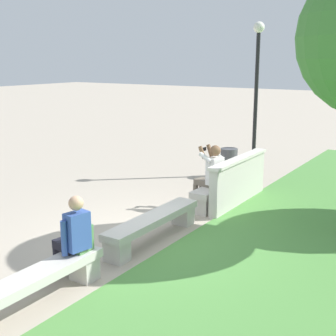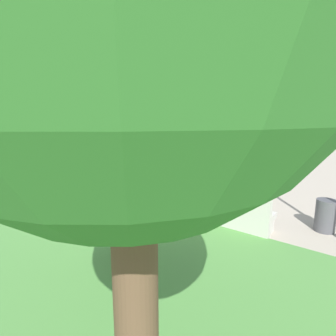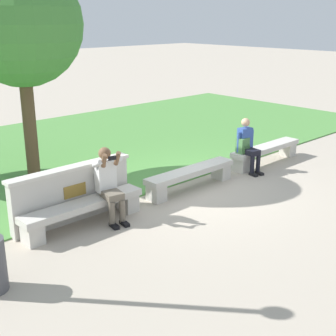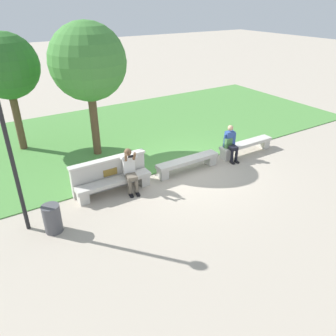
{
  "view_description": "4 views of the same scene",
  "coord_description": "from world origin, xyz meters",
  "px_view_note": "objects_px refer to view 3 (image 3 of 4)",
  "views": [
    {
      "loc": [
        6.12,
        4.25,
        3.02
      ],
      "look_at": [
        -0.94,
        -0.31,
        1.04
      ],
      "focal_mm": 50.0,
      "sensor_mm": 36.0,
      "label": 1
    },
    {
      "loc": [
        -5.37,
        5.85,
        2.59
      ],
      "look_at": [
        -0.51,
        -0.36,
        1.07
      ],
      "focal_mm": 28.0,
      "sensor_mm": 36.0,
      "label": 2
    },
    {
      "loc": [
        -6.73,
        -6.46,
        3.51
      ],
      "look_at": [
        -1.04,
        -0.41,
        0.8
      ],
      "focal_mm": 50.0,
      "sensor_mm": 36.0,
      "label": 3
    },
    {
      "loc": [
        -5.79,
        -7.98,
        5.25
      ],
      "look_at": [
        -1.26,
        -0.76,
        0.79
      ],
      "focal_mm": 35.0,
      "sensor_mm": 36.0,
      "label": 4
    }
  ],
  "objects_px": {
    "person_distant": "(248,144)",
    "bench_main": "(84,209)",
    "bench_near": "(191,175)",
    "bench_mid": "(266,151)",
    "tree_left_background": "(20,25)",
    "backpack": "(243,146)",
    "person_photographer": "(109,181)"
  },
  "relations": [
    {
      "from": "person_distant",
      "to": "bench_main",
      "type": "bearing_deg",
      "value": 179.17
    },
    {
      "from": "bench_near",
      "to": "person_distant",
      "type": "height_order",
      "value": "person_distant"
    },
    {
      "from": "bench_mid",
      "to": "tree_left_background",
      "type": "distance_m",
      "value": 6.34
    },
    {
      "from": "bench_near",
      "to": "person_distant",
      "type": "distance_m",
      "value": 1.86
    },
    {
      "from": "bench_main",
      "to": "backpack",
      "type": "relative_size",
      "value": 5.41
    },
    {
      "from": "bench_near",
      "to": "bench_mid",
      "type": "bearing_deg",
      "value": 0.0
    },
    {
      "from": "bench_mid",
      "to": "bench_main",
      "type": "bearing_deg",
      "value": 180.0
    },
    {
      "from": "bench_mid",
      "to": "backpack",
      "type": "xyz_separation_m",
      "value": [
        -0.93,
        0.01,
        0.32
      ]
    },
    {
      "from": "backpack",
      "to": "tree_left_background",
      "type": "height_order",
      "value": "tree_left_background"
    },
    {
      "from": "bench_main",
      "to": "person_distant",
      "type": "xyz_separation_m",
      "value": [
        4.49,
        -0.06,
        0.36
      ]
    },
    {
      "from": "tree_left_background",
      "to": "person_distant",
      "type": "bearing_deg",
      "value": -37.24
    },
    {
      "from": "person_photographer",
      "to": "tree_left_background",
      "type": "bearing_deg",
      "value": 88.31
    },
    {
      "from": "backpack",
      "to": "bench_mid",
      "type": "bearing_deg",
      "value": -0.6
    },
    {
      "from": "bench_near",
      "to": "tree_left_background",
      "type": "height_order",
      "value": "tree_left_background"
    },
    {
      "from": "bench_main",
      "to": "person_distant",
      "type": "relative_size",
      "value": 1.84
    },
    {
      "from": "bench_mid",
      "to": "person_distant",
      "type": "height_order",
      "value": "person_distant"
    },
    {
      "from": "person_photographer",
      "to": "backpack",
      "type": "height_order",
      "value": "person_photographer"
    },
    {
      "from": "bench_main",
      "to": "person_photographer",
      "type": "height_order",
      "value": "person_photographer"
    },
    {
      "from": "person_photographer",
      "to": "backpack",
      "type": "relative_size",
      "value": 3.08
    },
    {
      "from": "person_distant",
      "to": "tree_left_background",
      "type": "bearing_deg",
      "value": 142.76
    },
    {
      "from": "bench_main",
      "to": "tree_left_background",
      "type": "relative_size",
      "value": 0.5
    },
    {
      "from": "bench_main",
      "to": "backpack",
      "type": "distance_m",
      "value": 4.43
    },
    {
      "from": "person_photographer",
      "to": "bench_near",
      "type": "bearing_deg",
      "value": 2.0
    },
    {
      "from": "bench_main",
      "to": "backpack",
      "type": "xyz_separation_m",
      "value": [
        4.42,
        0.01,
        0.32
      ]
    },
    {
      "from": "bench_near",
      "to": "tree_left_background",
      "type": "xyz_separation_m",
      "value": [
        -2.09,
        2.91,
        3.02
      ]
    },
    {
      "from": "bench_mid",
      "to": "backpack",
      "type": "relative_size",
      "value": 5.41
    },
    {
      "from": "backpack",
      "to": "bench_main",
      "type": "bearing_deg",
      "value": -179.88
    },
    {
      "from": "bench_near",
      "to": "bench_mid",
      "type": "height_order",
      "value": "same"
    },
    {
      "from": "bench_mid",
      "to": "person_distant",
      "type": "xyz_separation_m",
      "value": [
        -0.85,
        -0.06,
        0.36
      ]
    },
    {
      "from": "person_photographer",
      "to": "person_distant",
      "type": "xyz_separation_m",
      "value": [
        4.0,
        0.01,
        -0.06
      ]
    },
    {
      "from": "bench_main",
      "to": "tree_left_background",
      "type": "height_order",
      "value": "tree_left_background"
    },
    {
      "from": "bench_near",
      "to": "person_distant",
      "type": "relative_size",
      "value": 1.84
    }
  ]
}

